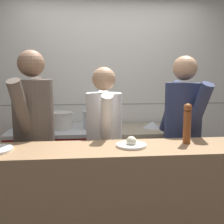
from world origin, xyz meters
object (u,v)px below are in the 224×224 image
oven_range (62,165)px  chef_line (182,136)px  sauce_pot (61,120)px  chef_sous (104,144)px  stock_pot (30,122)px  chef_head_cook (34,138)px  pepper_mill (187,123)px  plated_dish_appetiser (131,144)px  braising_pot (94,119)px  mixing_bowl_steel (152,124)px

oven_range → chef_line: size_ratio=0.68×
sauce_pot → chef_sous: (0.45, -0.65, -0.12)m
stock_pot → chef_sous: size_ratio=0.18×
stock_pot → sauce_pot: 0.36m
chef_head_cook → pepper_mill: bearing=-7.5°
oven_range → sauce_pot: (0.01, -0.04, 0.56)m
chef_sous → chef_line: size_ratio=0.94×
sauce_pot → pepper_mill: size_ratio=0.86×
plated_dish_appetiser → pepper_mill: size_ratio=0.72×
chef_head_cook → chef_sous: size_ratio=1.09×
stock_pot → plated_dish_appetiser: 1.54m
braising_pot → stock_pot: bearing=177.4°
chef_head_cook → chef_line: size_ratio=1.02×
mixing_bowl_steel → sauce_pot: bearing=-176.7°
chef_head_cook → stock_pot: bearing=117.3°
plated_dish_appetiser → chef_sous: 0.56m
plated_dish_appetiser → sauce_pot: bearing=118.0°
chef_head_cook → plated_dish_appetiser: bearing=-19.2°
braising_pot → mixing_bowl_steel: braising_pot is taller
mixing_bowl_steel → pepper_mill: pepper_mill is taller
stock_pot → sauce_pot: (0.36, -0.02, 0.02)m
chef_head_cook → chef_sous: chef_head_cook is taller
sauce_pot → chef_sous: size_ratio=0.17×
chef_head_cook → chef_line: bearing=14.1°
pepper_mill → chef_sous: 0.82m
sauce_pot → mixing_bowl_steel: bearing=3.3°
braising_pot → plated_dish_appetiser: size_ratio=1.15×
oven_range → chef_sous: size_ratio=0.72×
stock_pot → braising_pot: size_ratio=1.13×
pepper_mill → chef_head_cook: chef_head_cook is taller
pepper_mill → chef_sous: size_ratio=0.19×
sauce_pot → chef_head_cook: bearing=-104.8°
sauce_pot → braising_pot: size_ratio=1.04×
braising_pot → mixing_bowl_steel: size_ratio=1.12×
oven_range → plated_dish_appetiser: bearing=-62.4°
plated_dish_appetiser → oven_range: bearing=117.6°
oven_range → sauce_pot: 0.56m
sauce_pot → braising_pot: bearing=-1.7°
stock_pot → chef_line: size_ratio=0.17×
pepper_mill → chef_head_cook: bearing=159.8°
stock_pot → chef_sous: (0.81, -0.67, -0.11)m
chef_sous → braising_pot: bearing=95.8°
oven_range → chef_sous: (0.46, -0.69, 0.44)m
oven_range → pepper_mill: (1.07, -1.16, 0.72)m
oven_range → chef_line: bearing=-28.8°
oven_range → stock_pot: (-0.35, -0.02, 0.55)m
braising_pot → chef_sous: (0.08, -0.64, -0.13)m
braising_pot → oven_range: bearing=172.8°
braising_pot → chef_head_cook: bearing=-130.0°
oven_range → braising_pot: size_ratio=4.55×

